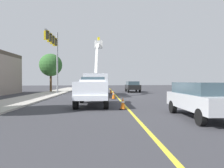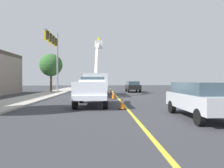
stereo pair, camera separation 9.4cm
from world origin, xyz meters
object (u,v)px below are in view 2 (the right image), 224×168
at_px(utility_bucket_truck, 97,82).
at_px(passing_minivan, 133,86).
at_px(service_pickup_truck, 92,90).
at_px(traffic_cone_mid_front, 113,95).
at_px(traffic_cone_leading, 122,104).
at_px(traffic_cone_mid_rear, 111,91).
at_px(traffic_signal_mast, 54,49).
at_px(trailing_sedan, 201,98).

distance_m(utility_bucket_truck, passing_minivan, 9.52).
distance_m(service_pickup_truck, traffic_cone_mid_front, 5.60).
xyz_separation_m(service_pickup_truck, traffic_cone_mid_front, (5.01, -2.40, -0.72)).
xyz_separation_m(traffic_cone_leading, traffic_cone_mid_rear, (16.00, -1.84, 0.03)).
bearing_deg(passing_minivan, traffic_cone_mid_front, 156.85).
bearing_deg(traffic_cone_mid_front, traffic_signal_mast, 42.35).
xyz_separation_m(trailing_sedan, traffic_cone_mid_rear, (19.46, 1.22, -0.57)).
distance_m(trailing_sedan, traffic_signal_mast, 20.34).
xyz_separation_m(trailing_sedan, traffic_signal_mast, (17.75, 8.69, 4.82)).
relative_size(utility_bucket_truck, trailing_sedan, 1.69).
height_order(traffic_cone_mid_rear, traffic_signal_mast, traffic_signal_mast).
bearing_deg(traffic_cone_mid_rear, traffic_signal_mast, 102.87).
distance_m(trailing_sedan, traffic_cone_mid_front, 11.08).
relative_size(passing_minivan, trailing_sedan, 1.00).
xyz_separation_m(passing_minivan, traffic_signal_mast, (-5.02, 11.44, 4.82)).
height_order(trailing_sedan, traffic_cone_leading, trailing_sedan).
distance_m(traffic_cone_leading, traffic_cone_mid_front, 7.39).
bearing_deg(trailing_sedan, traffic_signal_mast, 26.09).
xyz_separation_m(trailing_sedan, traffic_cone_mid_front, (10.81, 2.37, -0.57)).
relative_size(traffic_cone_leading, traffic_signal_mast, 0.09).
relative_size(passing_minivan, traffic_cone_mid_rear, 6.12).
xyz_separation_m(service_pickup_truck, passing_minivan, (16.98, -7.51, -0.15)).
xyz_separation_m(trailing_sedan, traffic_cone_leading, (3.46, 3.06, -0.60)).
xyz_separation_m(service_pickup_truck, trailing_sedan, (-5.80, -4.77, -0.15)).
bearing_deg(traffic_cone_leading, trailing_sedan, -138.45).
bearing_deg(passing_minivan, trailing_sedan, 173.13).
bearing_deg(trailing_sedan, passing_minivan, -6.87).
relative_size(utility_bucket_truck, traffic_cone_mid_front, 10.42).
distance_m(passing_minivan, trailing_sedan, 22.94).
relative_size(passing_minivan, traffic_cone_leading, 6.60).
height_order(traffic_cone_leading, traffic_cone_mid_rear, traffic_cone_mid_rear).
height_order(utility_bucket_truck, trailing_sedan, utility_bucket_truck).
distance_m(utility_bucket_truck, traffic_signal_mast, 6.93).
bearing_deg(passing_minivan, utility_bucket_truck, 138.31).
height_order(utility_bucket_truck, traffic_cone_mid_rear, utility_bucket_truck).
distance_m(traffic_cone_mid_front, traffic_cone_mid_rear, 8.72).
height_order(service_pickup_truck, trailing_sedan, service_pickup_truck).
bearing_deg(service_pickup_truck, utility_bucket_truck, -6.90).
relative_size(utility_bucket_truck, traffic_cone_leading, 11.15).
relative_size(passing_minivan, traffic_cone_mid_front, 6.17).
xyz_separation_m(service_pickup_truck, traffic_signal_mast, (11.95, 3.93, 4.67)).
bearing_deg(traffic_cone_mid_rear, traffic_cone_leading, 173.43).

